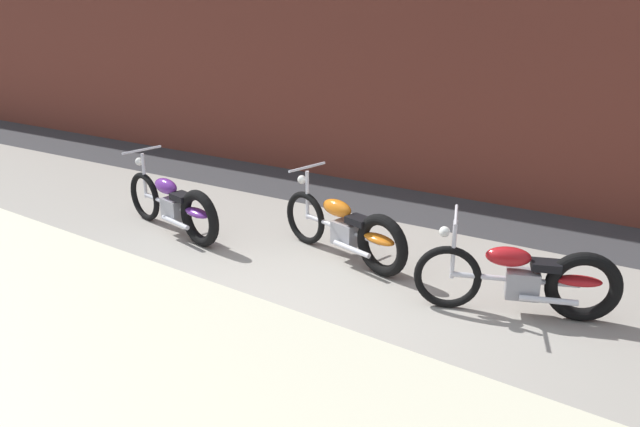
{
  "coord_description": "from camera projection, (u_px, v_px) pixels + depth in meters",
  "views": [
    {
      "loc": [
        3.4,
        -4.35,
        3.22
      ],
      "look_at": [
        -0.05,
        1.49,
        0.75
      ],
      "focal_mm": 36.92,
      "sensor_mm": 36.0,
      "label": 1
    }
  ],
  "objects": [
    {
      "name": "ground_plane",
      "position": [
        245.0,
        334.0,
        6.25
      ],
      "size": [
        80.0,
        80.0,
        0.0
      ],
      "primitive_type": "plane",
      "color": "#38383A"
    },
    {
      "name": "sidewalk_slab",
      "position": [
        336.0,
        268.0,
        7.67
      ],
      "size": [
        36.0,
        3.5,
        0.01
      ],
      "primitive_type": "cube",
      "color": "#9E998E",
      "rests_on": "ground"
    },
    {
      "name": "motorcycle_purple",
      "position": [
        177.0,
        206.0,
        8.5
      ],
      "size": [
        1.97,
        0.76,
        1.03
      ],
      "rotation": [
        0.0,
        0.0,
        2.89
      ],
      "color": "black",
      "rests_on": "ground"
    },
    {
      "name": "motorcycle_orange",
      "position": [
        351.0,
        231.0,
        7.7
      ],
      "size": [
        1.95,
        0.81,
        1.03
      ],
      "rotation": [
        0.0,
        0.0,
        2.85
      ],
      "color": "black",
      "rests_on": "ground"
    },
    {
      "name": "motorcycle_red",
      "position": [
        531.0,
        279.0,
        6.47
      ],
      "size": [
        1.93,
        0.86,
        1.03
      ],
      "rotation": [
        0.0,
        0.0,
        3.46
      ],
      "color": "black",
      "rests_on": "ground"
    }
  ]
}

